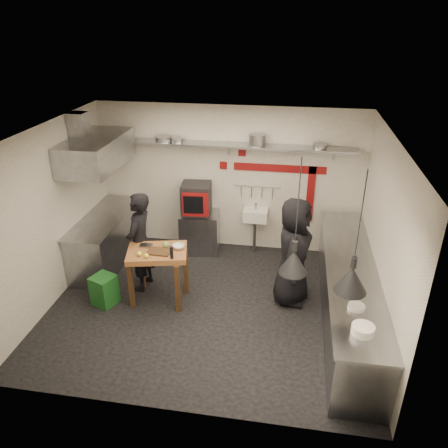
% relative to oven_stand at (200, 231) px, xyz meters
% --- Properties ---
extents(floor, '(5.00, 5.00, 0.00)m').
position_rel_oven_stand_xyz_m(floor, '(0.52, -1.81, -0.40)').
color(floor, black).
rests_on(floor, ground).
extents(ceiling, '(5.00, 5.00, 0.00)m').
position_rel_oven_stand_xyz_m(ceiling, '(0.52, -1.81, 2.40)').
color(ceiling, silver).
rests_on(ceiling, floor).
extents(wall_back, '(5.00, 0.04, 2.80)m').
position_rel_oven_stand_xyz_m(wall_back, '(0.52, 0.29, 1.00)').
color(wall_back, beige).
rests_on(wall_back, floor).
extents(wall_front, '(5.00, 0.04, 2.80)m').
position_rel_oven_stand_xyz_m(wall_front, '(0.52, -3.91, 1.00)').
color(wall_front, beige).
rests_on(wall_front, floor).
extents(wall_left, '(0.04, 4.20, 2.80)m').
position_rel_oven_stand_xyz_m(wall_left, '(-1.98, -1.81, 1.00)').
color(wall_left, beige).
rests_on(wall_left, floor).
extents(wall_right, '(0.04, 4.20, 2.80)m').
position_rel_oven_stand_xyz_m(wall_right, '(3.02, -1.81, 1.00)').
color(wall_right, beige).
rests_on(wall_right, floor).
extents(red_band_horiz, '(1.70, 0.02, 0.14)m').
position_rel_oven_stand_xyz_m(red_band_horiz, '(1.47, 0.27, 1.28)').
color(red_band_horiz, maroon).
rests_on(red_band_horiz, wall_back).
extents(red_band_vert, '(0.14, 0.02, 1.10)m').
position_rel_oven_stand_xyz_m(red_band_vert, '(2.07, 0.27, 0.80)').
color(red_band_vert, maroon).
rests_on(red_band_vert, wall_back).
extents(red_tile_a, '(0.14, 0.02, 0.14)m').
position_rel_oven_stand_xyz_m(red_tile_a, '(0.77, 0.27, 1.55)').
color(red_tile_a, maroon).
rests_on(red_tile_a, wall_back).
extents(red_tile_b, '(0.14, 0.02, 0.14)m').
position_rel_oven_stand_xyz_m(red_tile_b, '(0.42, 0.27, 1.28)').
color(red_tile_b, maroon).
rests_on(red_tile_b, wall_back).
extents(back_shelf, '(4.60, 0.34, 0.04)m').
position_rel_oven_stand_xyz_m(back_shelf, '(0.52, 0.11, 1.72)').
color(back_shelf, gray).
rests_on(back_shelf, wall_back).
extents(shelf_bracket_left, '(0.04, 0.06, 0.24)m').
position_rel_oven_stand_xyz_m(shelf_bracket_left, '(-1.38, 0.26, 1.62)').
color(shelf_bracket_left, gray).
rests_on(shelf_bracket_left, wall_back).
extents(shelf_bracket_mid, '(0.04, 0.06, 0.24)m').
position_rel_oven_stand_xyz_m(shelf_bracket_mid, '(0.52, 0.26, 1.62)').
color(shelf_bracket_mid, gray).
rests_on(shelf_bracket_mid, wall_back).
extents(shelf_bracket_right, '(0.04, 0.06, 0.24)m').
position_rel_oven_stand_xyz_m(shelf_bracket_right, '(2.42, 0.26, 1.62)').
color(shelf_bracket_right, gray).
rests_on(shelf_bracket_right, wall_back).
extents(pan_far_left, '(0.36, 0.36, 0.09)m').
position_rel_oven_stand_xyz_m(pan_far_left, '(-0.67, 0.11, 1.79)').
color(pan_far_left, gray).
rests_on(pan_far_left, back_shelf).
extents(pan_mid_left, '(0.24, 0.24, 0.07)m').
position_rel_oven_stand_xyz_m(pan_mid_left, '(-0.40, 0.11, 1.78)').
color(pan_mid_left, gray).
rests_on(pan_mid_left, back_shelf).
extents(stock_pot, '(0.37, 0.37, 0.20)m').
position_rel_oven_stand_xyz_m(stock_pot, '(1.06, 0.11, 1.84)').
color(stock_pot, gray).
rests_on(stock_pot, back_shelf).
extents(pan_right, '(0.30, 0.30, 0.08)m').
position_rel_oven_stand_xyz_m(pan_right, '(2.15, 0.11, 1.78)').
color(pan_right, gray).
rests_on(pan_right, back_shelf).
extents(oven_stand, '(0.79, 0.72, 0.80)m').
position_rel_oven_stand_xyz_m(oven_stand, '(0.00, 0.00, 0.00)').
color(oven_stand, gray).
rests_on(oven_stand, floor).
extents(combi_oven, '(0.58, 0.55, 0.58)m').
position_rel_oven_stand_xyz_m(combi_oven, '(-0.06, 0.00, 0.69)').
color(combi_oven, black).
rests_on(combi_oven, oven_stand).
extents(oven_door, '(0.48, 0.07, 0.46)m').
position_rel_oven_stand_xyz_m(oven_door, '(-0.01, -0.30, 0.69)').
color(oven_door, maroon).
rests_on(oven_door, combi_oven).
extents(oven_glass, '(0.37, 0.05, 0.34)m').
position_rel_oven_stand_xyz_m(oven_glass, '(-0.04, -0.31, 0.69)').
color(oven_glass, black).
rests_on(oven_glass, oven_door).
extents(hand_sink, '(0.46, 0.34, 0.22)m').
position_rel_oven_stand_xyz_m(hand_sink, '(1.07, 0.11, 0.38)').
color(hand_sink, silver).
rests_on(hand_sink, wall_back).
extents(sink_tap, '(0.03, 0.03, 0.14)m').
position_rel_oven_stand_xyz_m(sink_tap, '(1.07, 0.11, 0.56)').
color(sink_tap, gray).
rests_on(sink_tap, hand_sink).
extents(sink_drain, '(0.06, 0.06, 0.66)m').
position_rel_oven_stand_xyz_m(sink_drain, '(1.07, 0.07, -0.06)').
color(sink_drain, gray).
rests_on(sink_drain, floor).
extents(utensil_rail, '(0.90, 0.02, 0.02)m').
position_rel_oven_stand_xyz_m(utensil_rail, '(1.07, 0.25, 0.92)').
color(utensil_rail, gray).
rests_on(utensil_rail, wall_back).
extents(counter_right, '(0.70, 3.80, 0.90)m').
position_rel_oven_stand_xyz_m(counter_right, '(2.67, -1.81, 0.05)').
color(counter_right, gray).
rests_on(counter_right, floor).
extents(counter_right_top, '(0.76, 3.90, 0.03)m').
position_rel_oven_stand_xyz_m(counter_right_top, '(2.67, -1.81, 0.52)').
color(counter_right_top, gray).
rests_on(counter_right_top, counter_right).
extents(plate_stack, '(0.32, 0.32, 0.11)m').
position_rel_oven_stand_xyz_m(plate_stack, '(2.64, -3.28, 0.59)').
color(plate_stack, silver).
rests_on(plate_stack, counter_right_top).
extents(small_bowl_right, '(0.27, 0.27, 0.05)m').
position_rel_oven_stand_xyz_m(small_bowl_right, '(2.62, -2.80, 0.56)').
color(small_bowl_right, silver).
rests_on(small_bowl_right, counter_right_top).
extents(counter_left, '(0.70, 1.90, 0.90)m').
position_rel_oven_stand_xyz_m(counter_left, '(-1.63, -0.76, 0.05)').
color(counter_left, gray).
rests_on(counter_left, floor).
extents(counter_left_top, '(0.76, 2.00, 0.03)m').
position_rel_oven_stand_xyz_m(counter_left_top, '(-1.63, -0.76, 0.52)').
color(counter_left_top, gray).
rests_on(counter_left_top, counter_left).
extents(extractor_hood, '(0.78, 1.60, 0.50)m').
position_rel_oven_stand_xyz_m(extractor_hood, '(-1.58, -0.76, 1.75)').
color(extractor_hood, gray).
rests_on(extractor_hood, ceiling).
extents(hood_duct, '(0.28, 0.28, 0.50)m').
position_rel_oven_stand_xyz_m(hood_duct, '(-1.83, -0.76, 2.15)').
color(hood_duct, gray).
rests_on(hood_duct, ceiling).
extents(green_bin, '(0.45, 0.45, 0.50)m').
position_rel_oven_stand_xyz_m(green_bin, '(-1.14, -2.02, -0.15)').
color(green_bin, '#18521D').
rests_on(green_bin, floor).
extents(prep_table, '(1.04, 0.83, 0.92)m').
position_rel_oven_stand_xyz_m(prep_table, '(-0.30, -1.77, 0.06)').
color(prep_table, '#946033').
rests_on(prep_table, floor).
extents(cutting_board, '(0.36, 0.26, 0.02)m').
position_rel_oven_stand_xyz_m(cutting_board, '(-0.25, -1.82, 0.53)').
color(cutting_board, '#442C18').
rests_on(cutting_board, prep_table).
extents(pepper_mill, '(0.06, 0.06, 0.20)m').
position_rel_oven_stand_xyz_m(pepper_mill, '(-0.00, -1.97, 0.62)').
color(pepper_mill, black).
rests_on(pepper_mill, prep_table).
extents(lemon_a, '(0.07, 0.07, 0.07)m').
position_rel_oven_stand_xyz_m(lemon_a, '(-0.51, -1.98, 0.56)').
color(lemon_a, yellow).
rests_on(lemon_a, prep_table).
extents(lemon_b, '(0.08, 0.08, 0.07)m').
position_rel_oven_stand_xyz_m(lemon_b, '(-0.38, -2.01, 0.56)').
color(lemon_b, yellow).
rests_on(lemon_b, prep_table).
extents(veg_ball, '(0.14, 0.14, 0.11)m').
position_rel_oven_stand_xyz_m(veg_ball, '(-0.18, -1.65, 0.57)').
color(veg_ball, olive).
rests_on(veg_ball, prep_table).
extents(steel_tray, '(0.20, 0.14, 0.03)m').
position_rel_oven_stand_xyz_m(steel_tray, '(-0.50, -1.68, 0.54)').
color(steel_tray, gray).
rests_on(steel_tray, prep_table).
extents(bowl, '(0.20, 0.20, 0.06)m').
position_rel_oven_stand_xyz_m(bowl, '(0.02, -1.64, 0.55)').
color(bowl, silver).
rests_on(bowl, prep_table).
extents(heat_lamp_near, '(0.45, 0.45, 1.53)m').
position_rel_oven_stand_xyz_m(heat_lamp_near, '(1.80, -2.61, 1.63)').
color(heat_lamp_near, black).
rests_on(heat_lamp_near, ceiling).
extents(heat_lamp_far, '(0.42, 0.42, 1.53)m').
position_rel_oven_stand_xyz_m(heat_lamp_far, '(2.48, -2.94, 1.64)').
color(heat_lamp_far, black).
rests_on(heat_lamp_far, ceiling).
extents(chef_left, '(0.46, 0.66, 1.72)m').
position_rel_oven_stand_xyz_m(chef_left, '(-0.69, -1.45, 0.46)').
color(chef_left, black).
rests_on(chef_left, floor).
extents(chef_right, '(0.71, 0.96, 1.79)m').
position_rel_oven_stand_xyz_m(chef_right, '(1.81, -1.43, 0.50)').
color(chef_right, black).
rests_on(chef_right, floor).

